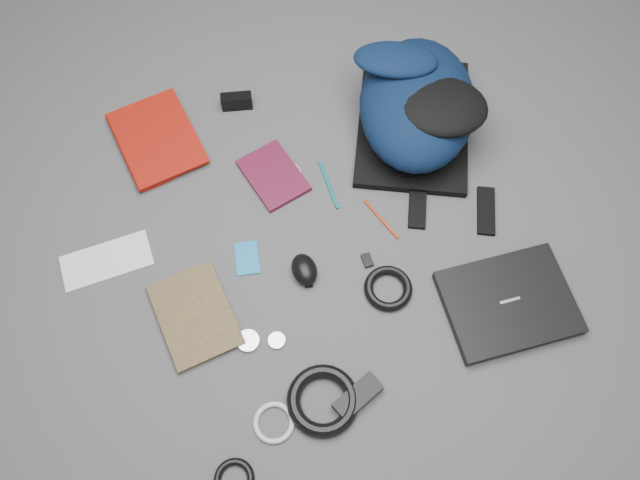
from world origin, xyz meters
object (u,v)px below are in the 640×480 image
object	(u,v)px
mouse	(304,270)
dvd_case	(273,175)
power_brick	(358,397)
backpack	(417,103)
comic_book	(161,330)
compact_camera	(237,101)
textbook_red	(122,154)
laptop	(508,303)

from	to	relation	value
mouse	dvd_case	bearing A→B (deg)	88.32
power_brick	backpack	bearing A→B (deg)	36.44
backpack	power_brick	xyz separation A→B (m)	(-0.42, -0.70, -0.09)
comic_book	compact_camera	distance (m)	0.71
textbook_red	compact_camera	world-z (taller)	compact_camera
mouse	backpack	bearing A→B (deg)	37.45
textbook_red	mouse	bearing A→B (deg)	-61.68
backpack	dvd_case	world-z (taller)	backpack
backpack	compact_camera	size ratio (longest dim) A/B	5.52
compact_camera	mouse	bearing A→B (deg)	-74.77
textbook_red	dvd_case	size ratio (longest dim) A/B	1.50
laptop	mouse	world-z (taller)	mouse
laptop	comic_book	distance (m)	0.88
laptop	compact_camera	distance (m)	0.96
laptop	dvd_case	distance (m)	0.72
backpack	compact_camera	bearing A→B (deg)	178.39
comic_book	power_brick	size ratio (longest dim) A/B	2.02
laptop	dvd_case	bearing A→B (deg)	132.94
comic_book	laptop	bearing A→B (deg)	-20.65
compact_camera	comic_book	bearing A→B (deg)	-107.99
textbook_red	comic_book	xyz separation A→B (m)	(-0.00, -0.55, -0.01)
power_brick	textbook_red	bearing A→B (deg)	93.12
textbook_red	mouse	distance (m)	0.64
dvd_case	power_brick	world-z (taller)	power_brick
dvd_case	compact_camera	xyz separation A→B (m)	(-0.03, 0.27, 0.02)
comic_book	backpack	bearing A→B (deg)	17.92
mouse	compact_camera	bearing A→B (deg)	92.06
backpack	mouse	bearing A→B (deg)	-117.75
textbook_red	comic_book	distance (m)	0.55
backpack	comic_book	world-z (taller)	backpack
backpack	compact_camera	xyz separation A→B (m)	(-0.47, 0.23, -0.08)
mouse	power_brick	xyz separation A→B (m)	(0.02, -0.35, -0.01)
backpack	dvd_case	size ratio (longest dim) A/B	2.61
textbook_red	dvd_case	xyz separation A→B (m)	(0.39, -0.20, -0.01)
power_brick	dvd_case	bearing A→B (deg)	69.08
textbook_red	power_brick	bearing A→B (deg)	-73.43
backpack	laptop	size ratio (longest dim) A/B	1.57
dvd_case	mouse	xyz separation A→B (m)	(-0.00, -0.31, 0.02)
backpack	laptop	bearing A→B (deg)	-63.66
backpack	laptop	distance (m)	0.60
backpack	power_brick	world-z (taller)	backpack
backpack	textbook_red	world-z (taller)	backpack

